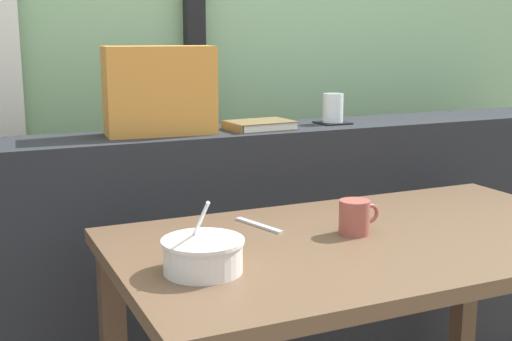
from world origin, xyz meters
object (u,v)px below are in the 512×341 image
Objects in this scene: soup_bowl at (203,255)px; fork_utensil at (259,225)px; breakfast_table at (372,275)px; coaster_square at (333,123)px; juice_glass at (333,109)px; ceramic_mug at (354,217)px; closed_book at (259,125)px; throw_pillow at (160,91)px.

soup_bowl is 1.02× the size of fork_utensil.
coaster_square is at bearing 68.28° from breakfast_table.
soup_bowl is at bearing -136.39° from coaster_square.
fork_utensil is at bearing -137.97° from juice_glass.
soup_bowl is 0.44m from ceramic_mug.
breakfast_table is 6.17× the size of closed_book.
juice_glass is 0.60m from throw_pillow.
breakfast_table is at bearing -56.93° from fork_utensil.
coaster_square is 0.49× the size of closed_book.
fork_utensil is at bearing 139.07° from breakfast_table.
juice_glass is 0.29m from closed_book.
fork_utensil reaches higher than breakfast_table.
juice_glass is at bearing -0.51° from throw_pillow.
breakfast_table is 0.72m from coaster_square.
throw_pillow is (-0.59, 0.01, 0.13)m from coaster_square.
ceramic_mug is (0.18, -0.16, 0.04)m from fork_utensil.
breakfast_table is at bearing 8.05° from soup_bowl.
soup_bowl is (-0.12, -0.68, -0.28)m from throw_pillow.
breakfast_table is 0.15m from ceramic_mug.
throw_pillow is 2.83× the size of ceramic_mug.
soup_bowl is (-0.47, -0.07, 0.14)m from breakfast_table.
ceramic_mug is (-0.28, -0.57, -0.20)m from juice_glass.
juice_glass is 0.67m from ceramic_mug.
coaster_square is 0.88× the size of ceramic_mug.
juice_glass is at bearing 5.02° from closed_book.
juice_glass is at bearing -90.00° from coaster_square.
throw_pillow reaches higher than closed_book.
breakfast_table is at bearing -111.72° from juice_glass.
coaster_square reaches higher than fork_utensil.
soup_bowl is 1.53× the size of ceramic_mug.
juice_glass reaches higher than fork_utensil.
throw_pillow is at bearing 91.02° from fork_utensil.
closed_book is 0.48m from fork_utensil.
juice_glass is at bearing 68.28° from breakfast_table.
breakfast_table is at bearing -111.72° from coaster_square.
breakfast_table is 11.19× the size of ceramic_mug.
ceramic_mug is at bearing 13.11° from soup_bowl.
fork_utensil is (0.13, -0.42, -0.32)m from throw_pillow.
ceramic_mug reaches higher than breakfast_table.
ceramic_mug is at bearing -61.60° from throw_pillow.
throw_pillow is at bearing 179.49° from juice_glass.
closed_book is 0.64× the size of throw_pillow.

